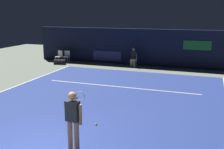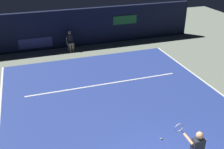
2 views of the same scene
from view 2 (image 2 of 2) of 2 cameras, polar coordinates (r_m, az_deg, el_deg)
The scene contains 7 objects.
ground_plane at distance 12.29m, azimuth 1.30°, elevation -6.54°, with size 32.86×32.86×0.00m, color gray.
court_surface at distance 12.29m, azimuth 1.30°, elevation -6.52°, with size 10.30×11.96×0.01m, color navy.
line_sideline_left at distance 14.59m, azimuth 20.55°, elevation -2.61°, with size 0.10×11.96×0.01m, color white.
line_service at distance 13.99m, azimuth -1.58°, elevation -2.05°, with size 8.04×0.10×0.01m, color white.
back_wall at distance 19.10m, azimuth -7.19°, elevation 9.85°, with size 17.08×0.33×2.60m.
line_judge_on_chair at distance 18.42m, azimuth -8.89°, elevation 7.11°, with size 0.48×0.56×1.32m.
tennis_ball at distance 10.52m, azimuth 10.46°, elevation -13.28°, with size 0.07×0.07×0.07m, color #CCE033.
Camera 2 is at (-3.53, -4.70, 6.69)m, focal length 43.01 mm.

